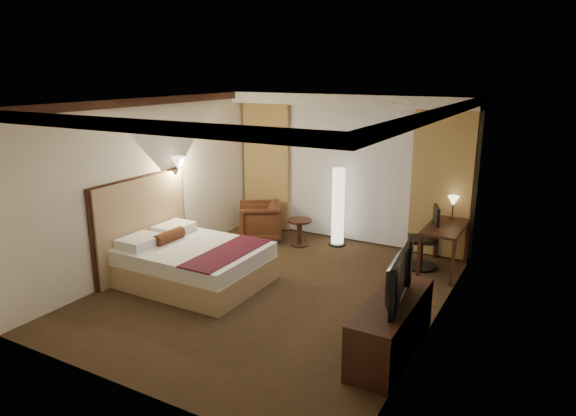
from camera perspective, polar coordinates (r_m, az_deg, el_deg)
The scene contains 21 objects.
floor at distance 7.55m, azimuth -1.49°, elevation -9.15°, with size 4.50×5.50×0.01m, color #332413.
ceiling at distance 6.90m, azimuth -1.65°, elevation 11.76°, with size 4.50×5.50×0.01m, color white.
back_wall at distance 9.52m, azimuth 6.91°, elevation 4.39°, with size 4.50×0.02×2.70m, color silver.
left_wall at distance 8.45m, azimuth -14.84°, elevation 2.63°, with size 0.02×5.50×2.70m, color silver.
right_wall at distance 6.30m, azimuth 16.34°, elevation -1.67°, with size 0.02×5.50×2.70m, color silver.
crown_molding at distance 6.90m, azimuth -1.65°, elevation 11.26°, with size 4.50×5.50×0.12m, color black, non-canonical shape.
soffit at distance 9.14m, azimuth 6.55°, elevation 11.87°, with size 4.50×0.50×0.20m, color white.
curtain_sheer at distance 9.46m, azimuth 6.70°, elevation 3.72°, with size 2.48×0.04×2.45m, color silver.
curtain_left_drape at distance 10.17m, azimuth -2.33°, elevation 4.60°, with size 1.00×0.14×2.45m, color tan.
curtain_right_drape at distance 8.92m, azimuth 16.70°, elevation 2.48°, with size 1.00×0.14×2.45m, color tan.
wall_sconce at distance 8.62m, azimuth -12.09°, elevation 4.87°, with size 0.24×0.24×0.24m, color white, non-canonical shape.
bed at distance 7.83m, azimuth -10.28°, elevation -6.16°, with size 2.00×1.56×0.59m, color white, non-canonical shape.
headboard at distance 8.34m, azimuth -15.83°, elevation -1.87°, with size 0.12×1.86×1.50m, color tan, non-canonical shape.
armchair at distance 9.63m, azimuth -3.17°, elevation -1.28°, with size 0.75×0.70×0.77m, color #432014.
side_table at distance 9.33m, azimuth 1.30°, elevation -2.74°, with size 0.44×0.44×0.49m, color black, non-canonical shape.
floor_lamp at distance 9.26m, azimuth 5.59°, elevation 0.11°, with size 0.30×0.30×1.44m, color white, non-canonical shape.
desk at distance 8.49m, azimuth 16.93°, elevation -4.30°, with size 0.55×1.18×0.75m, color black, non-canonical shape.
desk_lamp at distance 8.75m, azimuth 17.83°, elevation -0.07°, with size 0.18×0.18×0.34m, color #FFD899, non-canonical shape.
office_chair at distance 8.47m, azimuth 14.70°, elevation -3.15°, with size 0.50×0.50×1.04m, color black, non-canonical shape.
dresser at distance 6.01m, azimuth 11.40°, elevation -12.80°, with size 0.50×1.64×0.64m, color black, non-canonical shape.
television at distance 5.76m, azimuth 11.44°, elevation -7.23°, with size 1.06×0.61×0.14m, color black.
Camera 1 is at (3.51, -5.92, 3.10)m, focal length 32.00 mm.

